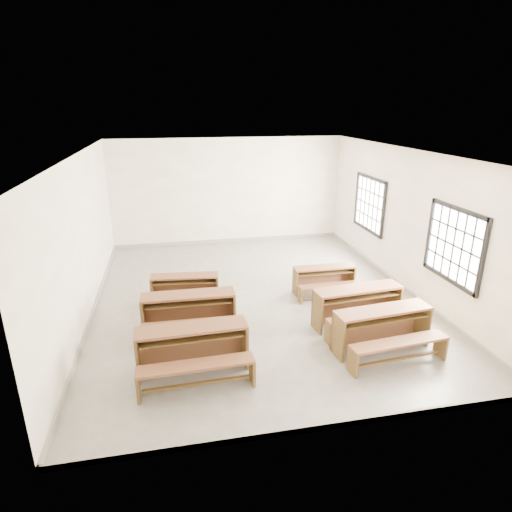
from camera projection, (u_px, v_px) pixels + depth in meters
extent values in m
plane|color=gray|center=(256.00, 298.00, 9.62)|extent=(8.50, 8.50, 0.00)
cube|color=white|center=(256.00, 154.00, 8.55)|extent=(7.00, 8.50, 0.05)
cube|color=white|center=(228.00, 192.00, 12.98)|extent=(7.00, 0.05, 3.20)
cube|color=white|center=(325.00, 324.00, 5.18)|extent=(7.00, 0.05, 3.20)
cube|color=white|center=(84.00, 239.00, 8.43)|extent=(0.05, 8.50, 3.20)
cube|color=white|center=(405.00, 221.00, 9.73)|extent=(0.05, 8.50, 3.20)
cube|color=gray|center=(229.00, 240.00, 13.50)|extent=(7.00, 0.04, 0.10)
cube|color=gray|center=(319.00, 427.00, 5.69)|extent=(7.00, 0.04, 0.10)
cube|color=gray|center=(93.00, 310.00, 8.95)|extent=(0.04, 8.50, 0.10)
cube|color=gray|center=(398.00, 284.00, 10.25)|extent=(0.04, 8.50, 0.10)
cube|color=white|center=(455.00, 245.00, 8.07)|extent=(0.02, 1.50, 1.30)
cube|color=black|center=(460.00, 209.00, 7.83)|extent=(0.06, 1.62, 0.08)
cube|color=black|center=(448.00, 279.00, 8.30)|extent=(0.06, 1.62, 0.08)
cube|color=black|center=(483.00, 259.00, 7.33)|extent=(0.06, 0.08, 1.46)
cube|color=black|center=(430.00, 234.00, 8.79)|extent=(0.06, 0.08, 1.46)
cube|color=white|center=(370.00, 204.00, 11.39)|extent=(0.02, 1.50, 1.30)
cube|color=black|center=(372.00, 178.00, 11.16)|extent=(0.06, 1.62, 0.08)
cube|color=black|center=(367.00, 229.00, 11.62)|extent=(0.06, 1.62, 0.08)
cube|color=black|center=(383.00, 211.00, 10.66)|extent=(0.06, 0.08, 1.46)
cube|color=black|center=(357.00, 198.00, 12.12)|extent=(0.06, 0.08, 1.46)
cube|color=brown|center=(191.00, 328.00, 6.75)|extent=(1.78, 0.51, 0.04)
cube|color=brown|center=(191.00, 344.00, 7.07)|extent=(1.77, 0.11, 0.75)
cube|color=brown|center=(138.00, 357.00, 6.70)|extent=(0.06, 0.44, 0.75)
cube|color=brown|center=(245.00, 343.00, 7.08)|extent=(0.06, 0.44, 0.75)
cube|color=brown|center=(192.00, 337.00, 6.78)|extent=(1.64, 0.39, 0.02)
cube|color=brown|center=(196.00, 365.00, 6.37)|extent=(1.78, 0.38, 0.04)
cube|color=brown|center=(138.00, 387.00, 6.26)|extent=(0.06, 0.31, 0.42)
cube|color=brown|center=(252.00, 370.00, 6.64)|extent=(0.06, 0.31, 0.42)
cube|color=brown|center=(197.00, 384.00, 6.48)|extent=(1.63, 0.12, 0.04)
cube|color=brown|center=(188.00, 295.00, 7.96)|extent=(1.75, 0.47, 0.04)
cube|color=brown|center=(189.00, 309.00, 8.27)|extent=(1.74, 0.08, 0.74)
cube|color=brown|center=(143.00, 317.00, 7.94)|extent=(0.05, 0.44, 0.74)
cube|color=brown|center=(233.00, 310.00, 8.23)|extent=(0.05, 0.44, 0.74)
cube|color=brown|center=(188.00, 303.00, 7.99)|extent=(1.62, 0.36, 0.02)
cube|color=brown|center=(190.00, 324.00, 7.57)|extent=(1.75, 0.34, 0.04)
cube|color=brown|center=(142.00, 340.00, 7.51)|extent=(0.05, 0.31, 0.41)
cube|color=brown|center=(237.00, 331.00, 7.79)|extent=(0.05, 0.31, 0.41)
cube|color=brown|center=(191.00, 340.00, 7.68)|extent=(1.61, 0.09, 0.04)
cube|color=brown|center=(184.00, 276.00, 9.18)|extent=(1.47, 0.50, 0.04)
cube|color=brown|center=(186.00, 287.00, 9.44)|extent=(1.44, 0.18, 0.61)
cube|color=brown|center=(152.00, 291.00, 9.22)|extent=(0.07, 0.36, 0.61)
cube|color=brown|center=(218.00, 288.00, 9.35)|extent=(0.07, 0.36, 0.61)
cube|color=brown|center=(185.00, 282.00, 9.20)|extent=(1.35, 0.40, 0.02)
cube|color=brown|center=(184.00, 296.00, 8.85)|extent=(1.46, 0.39, 0.04)
cube|color=brown|center=(150.00, 306.00, 8.85)|extent=(0.06, 0.25, 0.34)
cube|color=brown|center=(218.00, 303.00, 8.98)|extent=(0.06, 0.25, 0.34)
cube|color=brown|center=(185.00, 308.00, 8.94)|extent=(1.33, 0.17, 0.04)
cube|color=brown|center=(383.00, 310.00, 7.37)|extent=(1.77, 0.60, 0.04)
cube|color=brown|center=(375.00, 325.00, 7.68)|extent=(1.73, 0.22, 0.74)
cube|color=brown|center=(338.00, 337.00, 7.27)|extent=(0.09, 0.44, 0.74)
cube|color=brown|center=(422.00, 323.00, 7.74)|extent=(0.09, 0.44, 0.74)
cube|color=brown|center=(383.00, 319.00, 7.40)|extent=(1.63, 0.48, 0.02)
cube|color=brown|center=(400.00, 342.00, 7.00)|extent=(1.75, 0.47, 0.04)
cube|color=brown|center=(353.00, 363.00, 6.85)|extent=(0.07, 0.31, 0.41)
cube|color=brown|center=(440.00, 346.00, 7.32)|extent=(0.07, 0.31, 0.41)
cube|color=brown|center=(397.00, 359.00, 7.11)|extent=(1.60, 0.21, 0.04)
cube|color=brown|center=(358.00, 289.00, 8.22)|extent=(1.77, 0.60, 0.04)
cube|color=brown|center=(352.00, 303.00, 8.53)|extent=(1.74, 0.21, 0.74)
cube|color=brown|center=(317.00, 313.00, 8.12)|extent=(0.08, 0.44, 0.74)
cube|color=brown|center=(395.00, 302.00, 8.58)|extent=(0.08, 0.44, 0.74)
cube|color=brown|center=(358.00, 296.00, 8.25)|extent=(1.63, 0.48, 0.02)
cube|color=brown|center=(372.00, 316.00, 7.85)|extent=(1.76, 0.47, 0.04)
cube|color=brown|center=(329.00, 334.00, 7.69)|extent=(0.07, 0.31, 0.41)
cube|color=brown|center=(410.00, 321.00, 8.16)|extent=(0.07, 0.31, 0.41)
cube|color=brown|center=(370.00, 332.00, 7.96)|extent=(1.61, 0.20, 0.04)
cube|color=brown|center=(324.00, 267.00, 9.72)|extent=(1.40, 0.36, 0.04)
cube|color=brown|center=(321.00, 277.00, 9.97)|extent=(1.40, 0.04, 0.60)
cube|color=brown|center=(295.00, 282.00, 9.70)|extent=(0.04, 0.35, 0.60)
cube|color=brown|center=(352.00, 278.00, 9.95)|extent=(0.04, 0.35, 0.60)
cube|color=brown|center=(324.00, 272.00, 9.74)|extent=(1.30, 0.27, 0.02)
cube|color=brown|center=(330.00, 285.00, 9.41)|extent=(1.40, 0.25, 0.04)
cube|color=brown|center=(300.00, 295.00, 9.34)|extent=(0.04, 0.25, 0.33)
cube|color=brown|center=(359.00, 290.00, 9.60)|extent=(0.04, 0.25, 0.33)
cube|color=brown|center=(330.00, 296.00, 9.50)|extent=(1.30, 0.05, 0.04)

